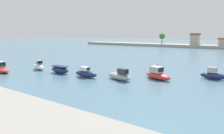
% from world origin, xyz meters
% --- Properties ---
extents(moored_boat_0, '(5.51, 2.34, 1.75)m').
position_xyz_m(moored_boat_0, '(-7.78, 5.44, 0.61)').
color(moored_boat_0, '#C63833').
rests_on(moored_boat_0, ground).
extents(moored_boat_1, '(3.91, 2.33, 1.71)m').
position_xyz_m(moored_boat_1, '(-4.31, 10.36, 0.61)').
color(moored_boat_1, white).
rests_on(moored_boat_1, ground).
extents(moored_boat_2, '(3.81, 1.38, 1.18)m').
position_xyz_m(moored_boat_2, '(1.28, 10.26, 0.58)').
color(moored_boat_2, navy).
rests_on(moored_boat_2, ground).
extents(moored_boat_3, '(3.83, 1.26, 1.55)m').
position_xyz_m(moored_boat_3, '(6.74, 10.35, 0.60)').
color(moored_boat_3, navy).
rests_on(moored_boat_3, ground).
extents(moored_boat_4, '(4.33, 2.36, 1.67)m').
position_xyz_m(moored_boat_4, '(11.71, 11.74, 0.59)').
color(moored_boat_4, '#9E9EA3').
rests_on(moored_boat_4, ground).
extents(moored_boat_5, '(4.54, 3.03, 1.76)m').
position_xyz_m(moored_boat_5, '(15.95, 15.07, 0.66)').
color(moored_boat_5, '#C63833').
rests_on(moored_boat_5, ground).
extents(moored_boat_6, '(3.42, 1.13, 1.71)m').
position_xyz_m(moored_boat_6, '(22.55, 19.28, 0.61)').
color(moored_boat_6, navy).
rests_on(moored_boat_6, ground).
extents(mooring_buoy_0, '(0.28, 0.28, 0.28)m').
position_xyz_m(mooring_buoy_0, '(11.73, 26.82, 0.14)').
color(mooring_buoy_0, yellow).
rests_on(mooring_buoy_0, ground).
extents(distant_shoreline, '(100.56, 10.37, 6.88)m').
position_xyz_m(distant_shoreline, '(4.98, 83.11, 1.32)').
color(distant_shoreline, '#9E998C').
rests_on(distant_shoreline, ground).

